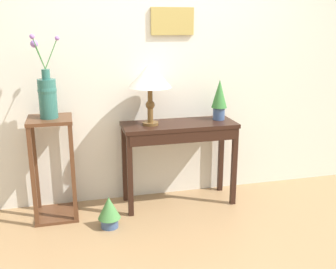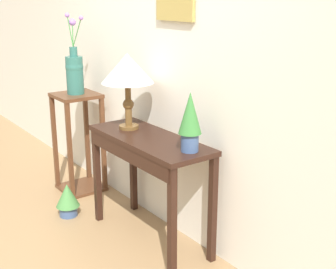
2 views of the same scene
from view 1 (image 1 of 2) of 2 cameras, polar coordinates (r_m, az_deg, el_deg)
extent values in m
cube|color=silver|center=(3.75, -1.21, 11.80)|extent=(9.00, 0.10, 2.80)
cube|color=tan|center=(3.70, 0.64, 16.01)|extent=(0.40, 0.02, 0.24)
cube|color=slate|center=(3.70, 0.66, 16.01)|extent=(0.32, 0.01, 0.19)
cube|color=black|center=(3.60, 1.61, 1.40)|extent=(1.04, 0.39, 0.03)
cube|color=black|center=(3.45, 2.39, -0.39)|extent=(0.97, 0.03, 0.10)
cube|color=black|center=(3.47, -5.49, -6.03)|extent=(0.05, 0.04, 0.75)
cube|color=black|center=(3.73, 9.49, -4.62)|extent=(0.04, 0.04, 0.75)
cube|color=black|center=(3.78, -6.27, -4.23)|extent=(0.05, 0.04, 0.75)
cube|color=black|center=(4.01, 7.62, -3.05)|extent=(0.04, 0.04, 0.75)
cylinder|color=brown|center=(3.53, -2.55, 1.61)|extent=(0.14, 0.14, 0.02)
cylinder|color=brown|center=(3.51, -2.57, 3.04)|extent=(0.05, 0.05, 0.16)
sphere|color=brown|center=(3.49, -2.58, 4.29)|extent=(0.08, 0.08, 0.08)
cylinder|color=brown|center=(3.48, -2.60, 5.55)|extent=(0.04, 0.04, 0.16)
cone|color=white|center=(3.45, -2.63, 8.53)|extent=(0.37, 0.37, 0.21)
cylinder|color=#3D5684|center=(3.74, 7.33, 3.01)|extent=(0.11, 0.11, 0.12)
cone|color=#387A38|center=(3.70, 7.43, 5.86)|extent=(0.14, 0.14, 0.26)
cube|color=#56331E|center=(3.44, -16.69, 2.06)|extent=(0.37, 0.37, 0.03)
cube|color=#56331E|center=(3.73, -15.63, -11.00)|extent=(0.37, 0.37, 0.03)
cube|color=#56331E|center=(3.42, -18.89, -5.82)|extent=(0.04, 0.04, 0.84)
cube|color=#56331E|center=(3.41, -13.51, -5.48)|extent=(0.03, 0.04, 0.84)
cube|color=#56331E|center=(3.72, -18.55, -4.04)|extent=(0.04, 0.04, 0.84)
cube|color=#56331E|center=(3.71, -13.61, -3.73)|extent=(0.03, 0.04, 0.84)
cylinder|color=#2D665B|center=(3.40, -16.92, 4.94)|extent=(0.15, 0.15, 0.32)
sphere|color=#2D665B|center=(3.39, -17.02, 6.12)|extent=(0.15, 0.15, 0.15)
cylinder|color=#2D665B|center=(3.37, -17.19, 8.30)|extent=(0.07, 0.07, 0.08)
cylinder|color=#387A38|center=(3.36, -18.12, 11.09)|extent=(0.09, 0.01, 0.26)
sphere|color=#996BC1|center=(3.36, -19.01, 13.21)|extent=(0.04, 0.04, 0.04)
cylinder|color=#387A38|center=(3.37, -16.47, 11.10)|extent=(0.12, 0.04, 0.24)
sphere|color=#996BC1|center=(3.38, -15.68, 13.21)|extent=(0.04, 0.04, 0.04)
cylinder|color=#387A38|center=(3.38, -17.99, 10.63)|extent=(0.08, 0.05, 0.20)
sphere|color=#996BC1|center=(3.40, -18.73, 12.26)|extent=(0.06, 0.06, 0.06)
cylinder|color=#3D5684|center=(3.44, -8.41, -12.44)|extent=(0.15, 0.15, 0.09)
cone|color=#478442|center=(3.37, -8.50, -10.37)|extent=(0.19, 0.19, 0.19)
camera|label=2|loc=(3.85, 51.22, 10.92)|focal=49.13mm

